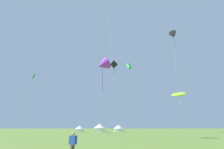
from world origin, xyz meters
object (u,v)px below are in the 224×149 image
at_px(festival_tent_center, 80,128).
at_px(kite_purple_delta, 103,65).
at_px(kite_green_diamond, 34,77).
at_px(kite_black_delta, 173,35).
at_px(kite_lime_parafoil, 179,94).
at_px(kite_black_diamond, 114,65).
at_px(person_spectator, 73,145).
at_px(festival_tent_left, 119,128).
at_px(kite_green_box, 129,66).
at_px(festival_tent_right, 100,127).

bearing_deg(festival_tent_center, kite_purple_delta, -76.03).
relative_size(kite_green_diamond, festival_tent_center, 5.11).
relative_size(kite_black_delta, kite_lime_parafoil, 3.25).
bearing_deg(kite_black_delta, kite_black_diamond, 132.18).
xyz_separation_m(kite_black_diamond, festival_tent_center, (-13.65, 16.93, -22.04)).
bearing_deg(kite_purple_delta, kite_black_diamond, 81.81).
relative_size(kite_black_diamond, person_spectator, 14.55).
relative_size(festival_tent_center, festival_tent_left, 0.88).
bearing_deg(person_spectator, kite_green_box, 76.59).
distance_m(kite_green_diamond, kite_green_box, 34.68).
bearing_deg(kite_green_diamond, festival_tent_right, 38.18).
distance_m(person_spectator, festival_tent_left, 59.52).
relative_size(kite_green_diamond, festival_tent_left, 4.52).
relative_size(kite_black_delta, festival_tent_center, 6.97).
bearing_deg(kite_lime_parafoil, festival_tent_center, 119.90).
bearing_deg(festival_tent_left, kite_green_box, -75.30).
xyz_separation_m(kite_purple_delta, festival_tent_right, (-1.74, 40.96, -12.12)).
xyz_separation_m(kite_black_delta, festival_tent_left, (-12.62, 33.86, -24.18)).
distance_m(kite_black_delta, festival_tent_center, 50.80).
distance_m(kite_black_diamond, festival_tent_left, 27.78).
xyz_separation_m(kite_lime_parafoil, person_spectator, (-15.68, -16.65, -6.90)).
distance_m(kite_black_diamond, kite_green_diamond, 28.15).
bearing_deg(kite_green_diamond, kite_green_box, 8.37).
xyz_separation_m(kite_green_box, festival_tent_center, (-19.71, 12.72, -23.27)).
distance_m(kite_purple_delta, festival_tent_right, 42.75).
height_order(kite_black_delta, kite_black_diamond, kite_black_delta).
bearing_deg(kite_green_box, person_spectator, -103.41).
height_order(kite_black_delta, festival_tent_left, kite_black_delta).
distance_m(kite_green_diamond, kite_lime_parafoil, 46.87).
distance_m(kite_black_diamond, kite_lime_parafoil, 31.74).
xyz_separation_m(kite_black_diamond, kite_green_diamond, (-27.69, -0.75, -5.03)).
distance_m(kite_black_delta, kite_green_box, 23.11).
distance_m(kite_lime_parafoil, person_spectator, 23.89).
bearing_deg(kite_lime_parafoil, person_spectator, -133.28).
bearing_deg(festival_tent_center, kite_black_delta, -49.43).
distance_m(kite_black_delta, person_spectator, 40.81).
bearing_deg(kite_lime_parafoil, festival_tent_left, 100.68).
bearing_deg(kite_lime_parafoil, kite_black_delta, 61.41).
bearing_deg(person_spectator, festival_tent_center, 98.37).
relative_size(kite_black_delta, kite_green_box, 1.04).
height_order(kite_black_diamond, kite_lime_parafoil, kite_black_diamond).
relative_size(kite_purple_delta, festival_tent_right, 3.05).
distance_m(festival_tent_center, festival_tent_left, 16.37).
xyz_separation_m(kite_green_diamond, kite_green_box, (33.75, 4.96, 6.27)).
distance_m(kite_black_delta, kite_black_diamond, 22.97).
bearing_deg(person_spectator, kite_purple_delta, 85.21).
bearing_deg(person_spectator, kite_black_delta, 51.07).
height_order(kite_green_diamond, festival_tent_left, kite_green_diamond).
bearing_deg(kite_black_diamond, kite_lime_parafoil, -67.16).
xyz_separation_m(kite_green_diamond, festival_tent_center, (14.04, 17.68, -17.00)).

